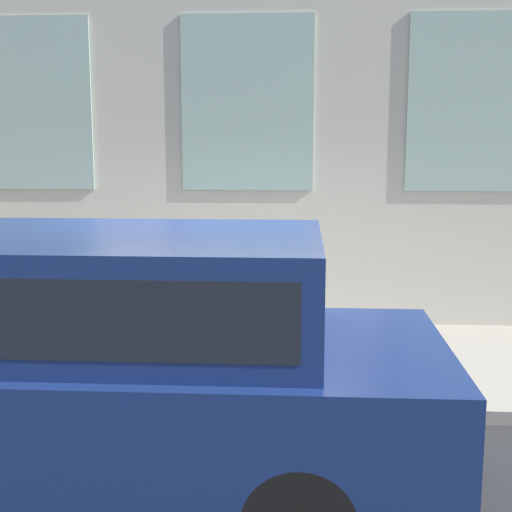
% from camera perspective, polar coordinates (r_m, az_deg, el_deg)
% --- Properties ---
extents(ground_plane, '(80.00, 80.00, 0.00)m').
position_cam_1_polar(ground_plane, '(6.52, -2.61, -12.87)').
color(ground_plane, '#2D2D30').
extents(sidewalk, '(2.90, 60.00, 0.13)m').
position_cam_1_polar(sidewalk, '(7.86, -1.46, -8.41)').
color(sidewalk, '#A8A093').
rests_on(sidewalk, ground_plane).
extents(fire_hydrant, '(0.36, 0.47, 0.84)m').
position_cam_1_polar(fire_hydrant, '(6.75, -1.85, -7.05)').
color(fire_hydrant, gray).
rests_on(fire_hydrant, sidewalk).
extents(person, '(0.36, 0.24, 1.47)m').
position_cam_1_polar(person, '(6.81, 1.82, -2.96)').
color(person, '#726651').
rests_on(person, sidewalk).
extents(parked_truck_navy_near, '(2.01, 5.20, 1.84)m').
position_cam_1_polar(parked_truck_navy_near, '(5.13, -14.21, -7.14)').
color(parked_truck_navy_near, black).
rests_on(parked_truck_navy_near, ground_plane).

